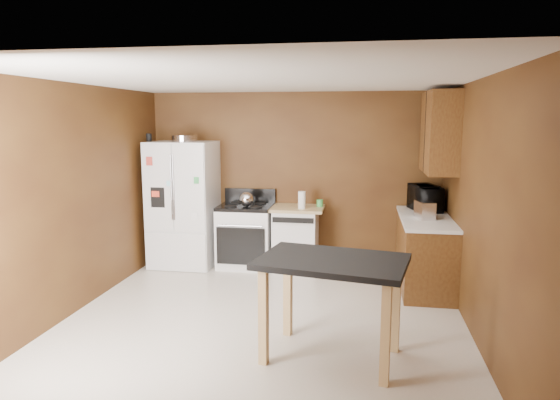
% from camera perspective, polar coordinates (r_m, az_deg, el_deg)
% --- Properties ---
extents(floor, '(4.50, 4.50, 0.00)m').
position_cam_1_polar(floor, '(5.44, -1.91, -13.61)').
color(floor, beige).
rests_on(floor, ground).
extents(ceiling, '(4.50, 4.50, 0.00)m').
position_cam_1_polar(ceiling, '(5.03, -2.06, 13.65)').
color(ceiling, white).
rests_on(ceiling, ground).
extents(wall_back, '(4.20, 0.00, 4.20)m').
position_cam_1_polar(wall_back, '(7.28, 1.54, 2.42)').
color(wall_back, '#553616').
rests_on(wall_back, ground).
extents(wall_front, '(4.20, 0.00, 4.20)m').
position_cam_1_polar(wall_front, '(2.97, -10.72, -7.74)').
color(wall_front, '#553616').
rests_on(wall_front, ground).
extents(wall_left, '(0.00, 4.50, 4.50)m').
position_cam_1_polar(wall_left, '(5.87, -22.49, 0.09)').
color(wall_left, '#553616').
rests_on(wall_left, ground).
extents(wall_right, '(0.00, 4.50, 4.50)m').
position_cam_1_polar(wall_right, '(5.11, 21.78, -1.14)').
color(wall_right, '#553616').
rests_on(wall_right, ground).
extents(roasting_pan, '(0.36, 0.36, 0.09)m').
position_cam_1_polar(roasting_pan, '(7.19, -10.85, 6.92)').
color(roasting_pan, silver).
rests_on(roasting_pan, refrigerator).
extents(pen_cup, '(0.08, 0.08, 0.11)m').
position_cam_1_polar(pen_cup, '(7.32, -14.75, 6.92)').
color(pen_cup, black).
rests_on(pen_cup, refrigerator).
extents(kettle, '(0.20, 0.20, 0.20)m').
position_cam_1_polar(kettle, '(7.01, -3.86, 0.08)').
color(kettle, silver).
rests_on(kettle, gas_range).
extents(paper_towel, '(0.11, 0.11, 0.24)m').
position_cam_1_polar(paper_towel, '(6.88, 2.51, -0.01)').
color(paper_towel, white).
rests_on(paper_towel, dishwasher).
extents(green_canister, '(0.10, 0.10, 0.10)m').
position_cam_1_polar(green_canister, '(7.07, 4.57, -0.36)').
color(green_canister, green).
rests_on(green_canister, dishwasher).
extents(toaster, '(0.24, 0.32, 0.21)m').
position_cam_1_polar(toaster, '(6.40, 16.22, -1.10)').
color(toaster, silver).
rests_on(toaster, right_cabinets).
extents(microwave, '(0.52, 0.64, 0.31)m').
position_cam_1_polar(microwave, '(6.96, 16.24, 0.11)').
color(microwave, black).
rests_on(microwave, right_cabinets).
extents(refrigerator, '(0.90, 0.80, 1.80)m').
position_cam_1_polar(refrigerator, '(7.34, -10.96, -0.45)').
color(refrigerator, white).
rests_on(refrigerator, ground).
extents(gas_range, '(0.76, 0.68, 1.10)m').
position_cam_1_polar(gas_range, '(7.22, -3.89, -4.01)').
color(gas_range, white).
rests_on(gas_range, ground).
extents(dishwasher, '(0.78, 0.63, 0.89)m').
position_cam_1_polar(dishwasher, '(7.12, 1.82, -4.27)').
color(dishwasher, white).
rests_on(dishwasher, ground).
extents(right_cabinets, '(0.63, 1.58, 2.45)m').
position_cam_1_polar(right_cabinets, '(6.56, 16.68, -1.75)').
color(right_cabinets, brown).
rests_on(right_cabinets, ground).
extents(island, '(1.39, 1.06, 0.91)m').
position_cam_1_polar(island, '(4.43, 5.98, -8.42)').
color(island, black).
rests_on(island, ground).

